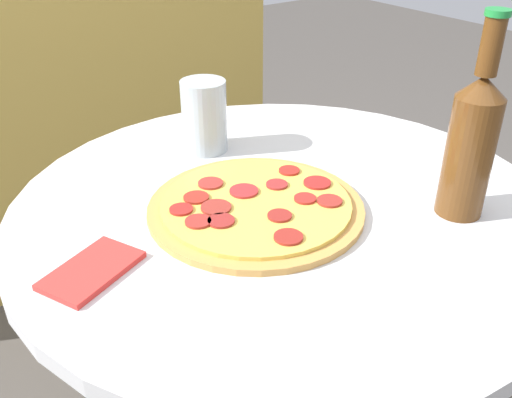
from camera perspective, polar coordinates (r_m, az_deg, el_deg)
name	(u,v)px	position (r m, az deg, el deg)	size (l,w,h in m)	color
table	(282,295)	(0.95, 2.61, -9.57)	(0.81, 0.81, 0.70)	silver
fence_panel	(58,49)	(1.65, -19.20, 13.95)	(1.34, 0.04, 1.43)	gold
pizza	(256,206)	(0.82, -0.01, -0.73)	(0.31, 0.31, 0.02)	#C68E47
beer_bottle	(472,141)	(0.82, 20.76, 5.43)	(0.07, 0.07, 0.28)	#563314
drinking_glass	(207,116)	(0.99, -4.95, 8.31)	(0.08, 0.08, 0.12)	#ADBCC6
napkin	(91,270)	(0.73, -16.13, -6.83)	(0.14, 0.11, 0.01)	red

